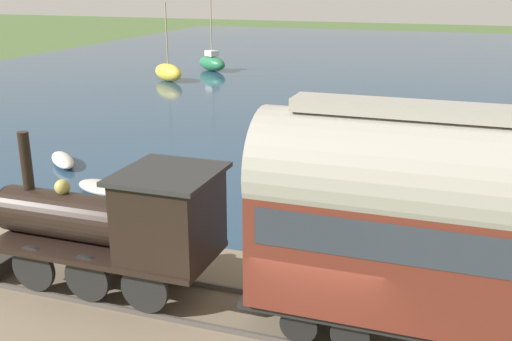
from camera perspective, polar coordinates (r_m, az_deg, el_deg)
The scene contains 8 objects.
harbor_water at distance 54.48m, azimuth 16.94°, elevation 9.16°, with size 80.00×80.00×0.01m.
rail_embankment at distance 13.09m, azimuth 6.58°, elevation -15.73°, with size 5.83×56.00×0.66m.
steam_locomotive at distance 13.72m, azimuth -12.54°, elevation -4.68°, with size 2.21×5.78×3.50m.
passenger_coach at distance 11.50m, azimuth 19.18°, elevation -4.66°, with size 2.34×8.05×4.74m.
sailboat_green at distance 51.62m, azimuth -4.22°, elevation 10.23°, with size 2.93×3.55×6.89m.
sailboat_yellow at distance 46.67m, azimuth -8.36°, elevation 9.26°, with size 2.68×3.38×5.83m.
rowboat_mid_harbor at distance 26.35m, azimuth -17.94°, elevation 0.96°, with size 2.22×2.30×0.45m.
rowboat_off_pier at distance 22.53m, azimuth -14.46°, elevation -1.59°, with size 1.70×2.51×0.41m.
Camera 1 is at (-10.03, -2.20, 7.48)m, focal length 42.00 mm.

